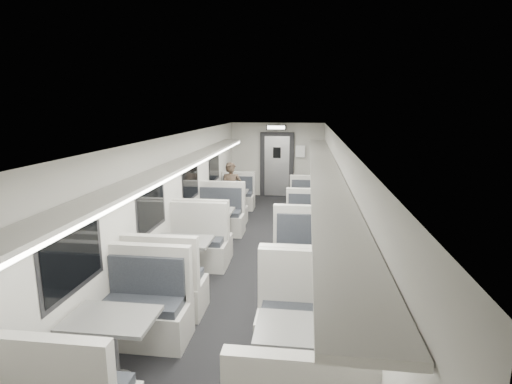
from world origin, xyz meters
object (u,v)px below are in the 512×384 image
(vestibule_door, at_px, (277,165))
(passenger, at_px, (231,191))
(booth_left_d, at_px, (113,350))
(booth_right_a, at_px, (307,208))
(booth_right_d, at_px, (304,364))
(booth_right_b, at_px, (306,229))
(exit_sign, at_px, (276,127))
(booth_left_c, at_px, (183,263))
(booth_left_a, at_px, (233,203))
(booth_right_c, at_px, (305,277))
(booth_left_b, at_px, (212,227))

(vestibule_door, bearing_deg, passenger, -108.40)
(booth_left_d, distance_m, booth_right_a, 6.79)
(booth_right_d, bearing_deg, booth_right_b, 90.00)
(booth_right_a, xyz_separation_m, booth_right_b, (0.00, -1.79, 0.00))
(booth_right_a, distance_m, exit_sign, 3.21)
(booth_left_d, distance_m, passenger, 6.47)
(booth_left_c, distance_m, booth_right_d, 3.14)
(passenger, height_order, exit_sign, exit_sign)
(booth_left_a, bearing_deg, booth_right_d, -73.67)
(booth_left_d, bearing_deg, booth_right_c, 46.03)
(booth_left_c, height_order, booth_right_c, booth_right_c)
(booth_right_a, bearing_deg, booth_right_b, -90.00)
(booth_left_c, relative_size, passenger, 1.52)
(booth_left_a, xyz_separation_m, passenger, (0.04, -0.36, 0.40))
(booth_right_c, bearing_deg, booth_left_b, 130.83)
(booth_right_d, xyz_separation_m, exit_sign, (-1.00, 8.87, 1.86))
(booth_right_b, distance_m, exit_sign, 4.69)
(booth_left_b, distance_m, booth_right_a, 2.90)
(booth_right_a, height_order, exit_sign, exit_sign)
(booth_right_b, relative_size, passenger, 1.31)
(booth_left_d, height_order, booth_right_d, booth_right_d)
(booth_left_c, height_order, booth_left_d, booth_left_c)
(booth_right_c, relative_size, vestibule_door, 1.12)
(booth_right_d, height_order, vestibule_door, vestibule_door)
(booth_left_b, relative_size, exit_sign, 3.63)
(booth_right_c, height_order, vestibule_door, vestibule_door)
(booth_left_b, relative_size, vestibule_door, 1.07)
(booth_left_d, distance_m, booth_right_d, 2.00)
(booth_right_c, xyz_separation_m, passenger, (-1.96, 4.38, 0.33))
(booth_left_b, xyz_separation_m, booth_right_a, (2.00, 2.10, -0.05))
(booth_left_c, bearing_deg, booth_right_d, -50.37)
(booth_right_b, bearing_deg, booth_left_b, -171.11)
(passenger, bearing_deg, booth_left_d, -104.56)
(booth_left_d, relative_size, booth_right_d, 0.96)
(booth_left_b, bearing_deg, booth_right_d, -65.53)
(booth_left_a, relative_size, booth_left_b, 0.88)
(booth_left_c, xyz_separation_m, booth_right_a, (2.00, 4.08, -0.06))
(booth_left_a, xyz_separation_m, exit_sign, (1.00, 2.04, 1.93))
(vestibule_door, bearing_deg, booth_right_d, -83.90)
(booth_left_b, distance_m, booth_right_d, 4.83)
(booth_left_d, bearing_deg, booth_right_b, 66.95)
(booth_right_c, relative_size, passenger, 1.56)
(booth_left_c, distance_m, booth_right_c, 2.03)
(booth_right_d, bearing_deg, passenger, 106.87)
(booth_left_b, distance_m, booth_left_c, 1.98)
(booth_left_c, distance_m, exit_sign, 6.79)
(booth_left_c, height_order, vestibule_door, vestibule_door)
(booth_right_b, xyz_separation_m, booth_right_c, (0.00, -2.63, 0.07))
(booth_left_a, bearing_deg, booth_left_b, -90.00)
(booth_right_a, relative_size, booth_right_c, 0.84)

